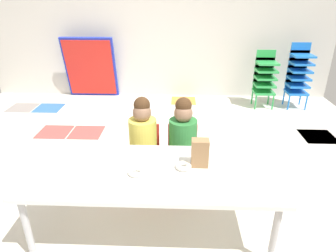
{
  "coord_description": "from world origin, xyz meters",
  "views": [
    {
      "loc": [
        0.37,
        -2.74,
        1.79
      ],
      "look_at": [
        0.29,
        -0.61,
        0.81
      ],
      "focal_mm": 31.72,
      "sensor_mm": 36.0,
      "label": 1
    }
  ],
  "objects_px": {
    "craft_table": "(152,175)",
    "seated_child_middle_seat": "(183,135)",
    "paper_plate_center_table": "(116,158)",
    "paper_bag_brown": "(200,153)",
    "kid_chair_green_stack": "(265,76)",
    "kid_chair_blue_stack": "(299,73)",
    "donut_powdered_on_plate": "(136,172)",
    "paper_plate_near_edge": "(136,174)",
    "donut_powdered_loose": "(183,166)",
    "seated_child_near_camera": "(143,134)",
    "folded_activity_table": "(90,68)"
  },
  "relations": [
    {
      "from": "kid_chair_green_stack",
      "to": "paper_plate_near_edge",
      "type": "distance_m",
      "value": 3.43
    },
    {
      "from": "paper_plate_near_edge",
      "to": "donut_powdered_on_plate",
      "type": "height_order",
      "value": "donut_powdered_on_plate"
    },
    {
      "from": "kid_chair_green_stack",
      "to": "donut_powdered_loose",
      "type": "xyz_separation_m",
      "value": [
        -1.35,
        -2.88,
        0.07
      ]
    },
    {
      "from": "seated_child_near_camera",
      "to": "paper_plate_center_table",
      "type": "bearing_deg",
      "value": -109.27
    },
    {
      "from": "craft_table",
      "to": "paper_plate_near_edge",
      "type": "distance_m",
      "value": 0.14
    },
    {
      "from": "seated_child_middle_seat",
      "to": "paper_plate_center_table",
      "type": "height_order",
      "value": "seated_child_middle_seat"
    },
    {
      "from": "craft_table",
      "to": "seated_child_middle_seat",
      "type": "height_order",
      "value": "seated_child_middle_seat"
    },
    {
      "from": "kid_chair_blue_stack",
      "to": "folded_activity_table",
      "type": "relative_size",
      "value": 0.96
    },
    {
      "from": "seated_child_near_camera",
      "to": "seated_child_middle_seat",
      "type": "xyz_separation_m",
      "value": [
        0.38,
        0.0,
        0.0
      ]
    },
    {
      "from": "seated_child_middle_seat",
      "to": "donut_powdered_loose",
      "type": "distance_m",
      "value": 0.58
    },
    {
      "from": "paper_bag_brown",
      "to": "donut_powdered_loose",
      "type": "bearing_deg",
      "value": -159.65
    },
    {
      "from": "craft_table",
      "to": "donut_powdered_loose",
      "type": "height_order",
      "value": "donut_powdered_loose"
    },
    {
      "from": "seated_child_near_camera",
      "to": "paper_bag_brown",
      "type": "bearing_deg",
      "value": -47.12
    },
    {
      "from": "folded_activity_table",
      "to": "paper_plate_near_edge",
      "type": "relative_size",
      "value": 6.04
    },
    {
      "from": "paper_bag_brown",
      "to": "kid_chair_green_stack",
      "type": "bearing_deg",
      "value": 66.55
    },
    {
      "from": "folded_activity_table",
      "to": "donut_powdered_on_plate",
      "type": "bearing_deg",
      "value": -69.1
    },
    {
      "from": "paper_plate_center_table",
      "to": "donut_powdered_loose",
      "type": "distance_m",
      "value": 0.55
    },
    {
      "from": "seated_child_middle_seat",
      "to": "donut_powdered_on_plate",
      "type": "relative_size",
      "value": 7.71
    },
    {
      "from": "kid_chair_green_stack",
      "to": "paper_plate_center_table",
      "type": "xyz_separation_m",
      "value": [
        -1.89,
        -2.76,
        0.05
      ]
    },
    {
      "from": "seated_child_near_camera",
      "to": "paper_bag_brown",
      "type": "distance_m",
      "value": 0.74
    },
    {
      "from": "paper_plate_center_table",
      "to": "donut_powdered_on_plate",
      "type": "distance_m",
      "value": 0.29
    },
    {
      "from": "folded_activity_table",
      "to": "paper_plate_center_table",
      "type": "xyz_separation_m",
      "value": [
        1.08,
        -3.11,
        0.03
      ]
    },
    {
      "from": "seated_child_near_camera",
      "to": "donut_powdered_loose",
      "type": "relative_size",
      "value": 7.45
    },
    {
      "from": "kid_chair_blue_stack",
      "to": "paper_plate_center_table",
      "type": "xyz_separation_m",
      "value": [
        -2.42,
        -2.76,
        -0.01
      ]
    },
    {
      "from": "paper_plate_center_table",
      "to": "seated_child_middle_seat",
      "type": "bearing_deg",
      "value": 40.91
    },
    {
      "from": "paper_plate_center_table",
      "to": "paper_bag_brown",
      "type": "bearing_deg",
      "value": -6.08
    },
    {
      "from": "kid_chair_green_stack",
      "to": "paper_plate_near_edge",
      "type": "bearing_deg",
      "value": -119.65
    },
    {
      "from": "seated_child_middle_seat",
      "to": "donut_powdered_loose",
      "type": "bearing_deg",
      "value": -90.05
    },
    {
      "from": "seated_child_middle_seat",
      "to": "folded_activity_table",
      "type": "bearing_deg",
      "value": 121.46
    },
    {
      "from": "donut_powdered_on_plate",
      "to": "paper_plate_center_table",
      "type": "bearing_deg",
      "value": 131.21
    },
    {
      "from": "folded_activity_table",
      "to": "seated_child_middle_seat",
      "type": "bearing_deg",
      "value": -58.54
    },
    {
      "from": "kid_chair_green_stack",
      "to": "donut_powdered_on_plate",
      "type": "xyz_separation_m",
      "value": [
        -1.7,
        -2.98,
        0.07
      ]
    },
    {
      "from": "seated_child_middle_seat",
      "to": "donut_powdered_loose",
      "type": "relative_size",
      "value": 7.45
    },
    {
      "from": "seated_child_near_camera",
      "to": "seated_child_middle_seat",
      "type": "distance_m",
      "value": 0.38
    },
    {
      "from": "paper_bag_brown",
      "to": "paper_plate_near_edge",
      "type": "xyz_separation_m",
      "value": [
        -0.47,
        -0.15,
        -0.11
      ]
    },
    {
      "from": "seated_child_middle_seat",
      "to": "donut_powdered_loose",
      "type": "xyz_separation_m",
      "value": [
        -0.0,
        -0.58,
        0.03
      ]
    },
    {
      "from": "seated_child_near_camera",
      "to": "kid_chair_green_stack",
      "type": "xyz_separation_m",
      "value": [
        1.73,
        2.3,
        -0.04
      ]
    },
    {
      "from": "paper_bag_brown",
      "to": "paper_plate_near_edge",
      "type": "height_order",
      "value": "paper_bag_brown"
    },
    {
      "from": "kid_chair_green_stack",
      "to": "kid_chair_blue_stack",
      "type": "bearing_deg",
      "value": 0.02
    },
    {
      "from": "craft_table",
      "to": "kid_chair_green_stack",
      "type": "relative_size",
      "value": 2.04
    },
    {
      "from": "craft_table",
      "to": "paper_bag_brown",
      "type": "xyz_separation_m",
      "value": [
        0.36,
        0.08,
        0.15
      ]
    },
    {
      "from": "kid_chair_blue_stack",
      "to": "donut_powdered_on_plate",
      "type": "distance_m",
      "value": 3.72
    },
    {
      "from": "seated_child_middle_seat",
      "to": "donut_powdered_on_plate",
      "type": "distance_m",
      "value": 0.77
    },
    {
      "from": "craft_table",
      "to": "seated_child_middle_seat",
      "type": "distance_m",
      "value": 0.66
    },
    {
      "from": "craft_table",
      "to": "kid_chair_blue_stack",
      "type": "distance_m",
      "value": 3.6
    },
    {
      "from": "seated_child_near_camera",
      "to": "donut_powdered_on_plate",
      "type": "distance_m",
      "value": 0.69
    },
    {
      "from": "kid_chair_blue_stack",
      "to": "paper_plate_near_edge",
      "type": "bearing_deg",
      "value": -126.8
    },
    {
      "from": "seated_child_near_camera",
      "to": "paper_plate_center_table",
      "type": "relative_size",
      "value": 5.1
    },
    {
      "from": "kid_chair_green_stack",
      "to": "folded_activity_table",
      "type": "height_order",
      "value": "folded_activity_table"
    },
    {
      "from": "paper_bag_brown",
      "to": "paper_plate_center_table",
      "type": "relative_size",
      "value": 1.22
    }
  ]
}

